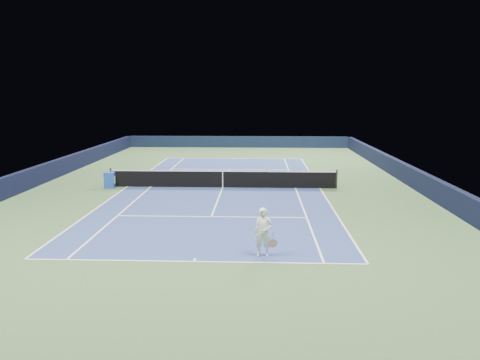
{
  "coord_description": "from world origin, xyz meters",
  "views": [
    {
      "loc": [
        2.04,
        -25.93,
        5.28
      ],
      "look_at": [
        1.11,
        -3.0,
        1.0
      ],
      "focal_mm": 35.0,
      "sensor_mm": 36.0,
      "label": 1
    }
  ],
  "objects": [
    {
      "name": "ground",
      "position": [
        0.0,
        0.0,
        0.0
      ],
      "size": [
        40.0,
        40.0,
        0.0
      ],
      "primitive_type": "plane",
      "color": "#39572F",
      "rests_on": "ground"
    },
    {
      "name": "wall_far",
      "position": [
        0.0,
        19.82,
        0.55
      ],
      "size": [
        22.0,
        0.35,
        1.1
      ],
      "primitive_type": "cube",
      "color": "black",
      "rests_on": "ground"
    },
    {
      "name": "wall_right",
      "position": [
        10.82,
        0.0,
        0.55
      ],
      "size": [
        0.35,
        40.0,
        1.1
      ],
      "primitive_type": "cube",
      "color": "black",
      "rests_on": "ground"
    },
    {
      "name": "wall_left",
      "position": [
        -10.82,
        0.0,
        0.55
      ],
      "size": [
        0.35,
        40.0,
        1.1
      ],
      "primitive_type": "cube",
      "color": "black",
      "rests_on": "ground"
    },
    {
      "name": "court_surface",
      "position": [
        0.0,
        0.0,
        0.0
      ],
      "size": [
        10.97,
        23.77,
        0.01
      ],
      "primitive_type": "cube",
      "color": "navy",
      "rests_on": "ground"
    },
    {
      "name": "baseline_far",
      "position": [
        0.0,
        11.88,
        0.01
      ],
      "size": [
        10.97,
        0.08,
        0.0
      ],
      "primitive_type": "cube",
      "color": "white",
      "rests_on": "ground"
    },
    {
      "name": "baseline_near",
      "position": [
        0.0,
        -11.88,
        0.01
      ],
      "size": [
        10.97,
        0.08,
        0.0
      ],
      "primitive_type": "cube",
      "color": "white",
      "rests_on": "ground"
    },
    {
      "name": "sideline_doubles_right",
      "position": [
        5.49,
        0.0,
        0.01
      ],
      "size": [
        0.08,
        23.77,
        0.0
      ],
      "primitive_type": "cube",
      "color": "white",
      "rests_on": "ground"
    },
    {
      "name": "sideline_doubles_left",
      "position": [
        -5.49,
        0.0,
        0.01
      ],
      "size": [
        0.08,
        23.77,
        0.0
      ],
      "primitive_type": "cube",
      "color": "white",
      "rests_on": "ground"
    },
    {
      "name": "sideline_singles_right",
      "position": [
        4.12,
        0.0,
        0.01
      ],
      "size": [
        0.08,
        23.77,
        0.0
      ],
      "primitive_type": "cube",
      "color": "white",
      "rests_on": "ground"
    },
    {
      "name": "sideline_singles_left",
      "position": [
        -4.12,
        0.0,
        0.01
      ],
      "size": [
        0.08,
        23.77,
        0.0
      ],
      "primitive_type": "cube",
      "color": "white",
      "rests_on": "ground"
    },
    {
      "name": "service_line_far",
      "position": [
        0.0,
        6.4,
        0.01
      ],
      "size": [
        8.23,
        0.08,
        0.0
      ],
      "primitive_type": "cube",
      "color": "white",
      "rests_on": "ground"
    },
    {
      "name": "service_line_near",
      "position": [
        0.0,
        -6.4,
        0.01
      ],
      "size": [
        8.23,
        0.08,
        0.0
      ],
      "primitive_type": "cube",
      "color": "white",
      "rests_on": "ground"
    },
    {
      "name": "center_service_line",
      "position": [
        0.0,
        0.0,
        0.01
      ],
      "size": [
        0.08,
        12.8,
        0.0
      ],
      "primitive_type": "cube",
      "color": "white",
      "rests_on": "ground"
    },
    {
      "name": "center_mark_far",
      "position": [
        0.0,
        11.73,
        0.01
      ],
      "size": [
        0.08,
        0.3,
        0.0
      ],
      "primitive_type": "cube",
      "color": "white",
      "rests_on": "ground"
    },
    {
      "name": "center_mark_near",
      "position": [
        0.0,
        -11.73,
        0.01
      ],
      "size": [
        0.08,
        0.3,
        0.0
      ],
      "primitive_type": "cube",
      "color": "white",
      "rests_on": "ground"
    },
    {
      "name": "tennis_net",
      "position": [
        0.0,
        0.0,
        0.5
      ],
      "size": [
        12.9,
        0.1,
        1.07
      ],
      "color": "black",
      "rests_on": "ground"
    },
    {
      "name": "sponsor_cube",
      "position": [
        -6.4,
        -0.27,
        0.44
      ],
      "size": [
        0.61,
        0.52,
        0.88
      ],
      "color": "#1E48B8",
      "rests_on": "ground"
    },
    {
      "name": "tennis_player",
      "position": [
        2.21,
        -11.25,
        0.81
      ],
      "size": [
        0.77,
        1.24,
        2.77
      ],
      "color": "white",
      "rests_on": "ground"
    }
  ]
}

